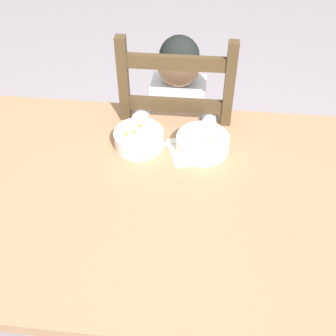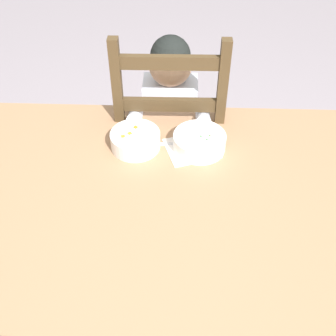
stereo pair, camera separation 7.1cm
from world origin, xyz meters
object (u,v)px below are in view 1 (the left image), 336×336
at_px(dining_chair, 177,142).
at_px(bowl_of_peas, 203,143).
at_px(spoon, 160,143).
at_px(dining_table, 168,212).
at_px(child_figure, 178,114).
at_px(bowl_of_carrots, 139,138).

xyz_separation_m(dining_chair, bowl_of_peas, (0.11, -0.29, 0.25)).
bearing_deg(spoon, bowl_of_peas, -5.03).
bearing_deg(dining_table, spoon, 102.94).
xyz_separation_m(dining_table, child_figure, (-0.02, 0.52, 0.02)).
relative_size(dining_chair, spoon, 7.57).
relative_size(dining_table, bowl_of_carrots, 8.45).
height_order(dining_table, bowl_of_peas, bowl_of_peas).
bearing_deg(bowl_of_peas, spoon, 174.97).
relative_size(dining_table, bowl_of_peas, 8.01).
bearing_deg(child_figure, bowl_of_peas, -68.86).
xyz_separation_m(dining_table, bowl_of_peas, (0.10, 0.23, 0.12)).
distance_m(child_figure, bowl_of_carrots, 0.33).
bearing_deg(bowl_of_carrots, dining_chair, 68.91).
bearing_deg(child_figure, bowl_of_carrots, -111.14).
bearing_deg(dining_chair, child_figure, -104.41).
height_order(dining_chair, spoon, dining_chair).
relative_size(dining_table, dining_chair, 1.43).
bearing_deg(dining_table, child_figure, 91.80).
bearing_deg(bowl_of_carrots, bowl_of_peas, -0.01).
distance_m(bowl_of_peas, bowl_of_carrots, 0.23).
xyz_separation_m(bowl_of_peas, spoon, (-0.15, 0.01, -0.03)).
relative_size(dining_chair, bowl_of_peas, 5.62).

